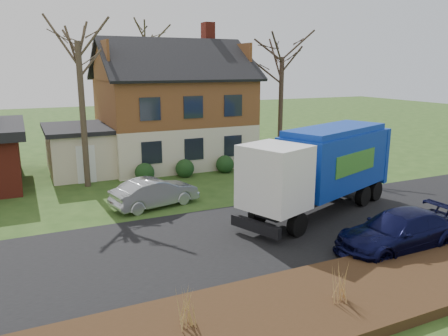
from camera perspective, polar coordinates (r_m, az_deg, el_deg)
name	(u,v)px	position (r m, az deg, el deg)	size (l,w,h in m)	color
ground	(243,237)	(16.84, 2.49, -8.99)	(120.00, 120.00, 0.00)	#284717
road	(243,237)	(16.83, 2.49, -8.96)	(80.00, 7.00, 0.02)	black
mulch_verge	(333,299)	(12.78, 14.00, -16.27)	(80.00, 3.50, 0.30)	#2F200F
main_house	(166,102)	(29.15, -7.61, 8.49)	(12.95, 8.95, 9.26)	beige
garbage_truck	(323,165)	(19.56, 12.76, 0.42)	(8.94, 5.21, 3.72)	black
silver_sedan	(155,192)	(20.39, -9.02, -3.17)	(1.42, 4.06, 1.34)	#ACAFB3
navy_wagon	(399,232)	(16.58, 21.84, -7.72)	(1.97, 4.85, 1.41)	black
tree_front_west	(76,18)	(24.11, -18.81, 18.08)	(3.55, 3.55, 10.55)	#473A2A
tree_front_east	(283,39)	(29.90, 7.67, 16.33)	(3.57, 3.57, 9.91)	#3B2C23
tree_back	(144,26)	(36.44, -10.35, 17.80)	(3.57, 3.57, 11.30)	#443A29
grass_clump_west	(187,308)	(10.87, -4.85, -17.74)	(0.36, 0.30, 0.95)	#AB894B
grass_clump_mid	(340,281)	(12.25, 14.89, -14.08)	(0.38, 0.31, 1.06)	tan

